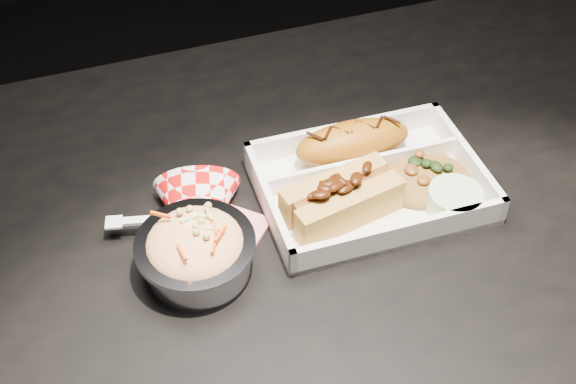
# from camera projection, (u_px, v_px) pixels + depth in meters

# --- Properties ---
(dining_table) EXTENTS (1.20, 0.80, 0.75)m
(dining_table) POSITION_uv_depth(u_px,v_px,m) (335.00, 280.00, 0.86)
(dining_table) COLOR black
(dining_table) RESTS_ON ground
(food_tray) EXTENTS (0.26, 0.19, 0.04)m
(food_tray) POSITION_uv_depth(u_px,v_px,m) (369.00, 186.00, 0.83)
(food_tray) COLOR white
(food_tray) RESTS_ON dining_table
(fried_pastry) EXTENTS (0.14, 0.06, 0.05)m
(fried_pastry) POSITION_uv_depth(u_px,v_px,m) (353.00, 142.00, 0.85)
(fried_pastry) COLOR #A15C10
(fried_pastry) RESTS_ON food_tray
(hotdog) EXTENTS (0.14, 0.08, 0.06)m
(hotdog) POSITION_uv_depth(u_px,v_px,m) (342.00, 197.00, 0.79)
(hotdog) COLOR #BF8F41
(hotdog) RESTS_ON food_tray
(fried_rice_mound) EXTENTS (0.11, 0.09, 0.03)m
(fried_rice_mound) POSITION_uv_depth(u_px,v_px,m) (426.00, 173.00, 0.83)
(fried_rice_mound) COLOR olive
(fried_rice_mound) RESTS_ON food_tray
(cupcake_liner) EXTENTS (0.06, 0.06, 0.03)m
(cupcake_liner) POSITION_uv_depth(u_px,v_px,m) (454.00, 202.00, 0.80)
(cupcake_liner) COLOR beige
(cupcake_liner) RESTS_ON food_tray
(foil_coleslaw_cup) EXTENTS (0.12, 0.12, 0.07)m
(foil_coleslaw_cup) POSITION_uv_depth(u_px,v_px,m) (196.00, 250.00, 0.73)
(foil_coleslaw_cup) COLOR silver
(foil_coleslaw_cup) RESTS_ON dining_table
(napkin_fork) EXTENTS (0.18, 0.15, 0.10)m
(napkin_fork) POSITION_uv_depth(u_px,v_px,m) (198.00, 219.00, 0.79)
(napkin_fork) COLOR red
(napkin_fork) RESTS_ON dining_table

